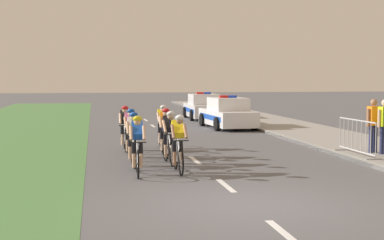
{
  "coord_description": "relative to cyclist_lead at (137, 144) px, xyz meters",
  "views": [
    {
      "loc": [
        -2.95,
        -10.41,
        2.47
      ],
      "look_at": [
        0.15,
        7.26,
        1.1
      ],
      "focal_mm": 52.62,
      "sensor_mm": 36.0,
      "label": 1
    }
  ],
  "objects": [
    {
      "name": "cyclist_second",
      "position": [
        1.06,
        0.19,
        0.0
      ],
      "size": [
        0.42,
        1.72,
        1.56
      ],
      "color": "black",
      "rests_on": "ground"
    },
    {
      "name": "cyclist_lead",
      "position": [
        0.0,
        0.0,
        0.0
      ],
      "size": [
        0.43,
        1.72,
        1.56
      ],
      "color": "black",
      "rests_on": "ground"
    },
    {
      "name": "grass_verge",
      "position": [
        -4.8,
        10.38,
        -0.78
      ],
      "size": [
        7.0,
        60.0,
        0.01
      ],
      "primitive_type": "cube",
      "color": "#4C7F42",
      "rests_on": "ground"
    },
    {
      "name": "ground_plane",
      "position": [
        1.88,
        -3.62,
        -0.79
      ],
      "size": [
        160.0,
        160.0,
        0.0
      ],
      "primitive_type": "plane",
      "color": "#56565B"
    },
    {
      "name": "cyclist_fifth",
      "position": [
        0.03,
        3.18,
        0.0
      ],
      "size": [
        0.43,
        1.72,
        1.56
      ],
      "color": "black",
      "rests_on": "ground"
    },
    {
      "name": "police_car_nearest",
      "position": [
        5.34,
        12.52,
        -0.11
      ],
      "size": [
        2.21,
        4.5,
        1.59
      ],
      "color": "white",
      "rests_on": "ground"
    },
    {
      "name": "cyclist_sixth",
      "position": [
        1.1,
        3.2,
        0.0
      ],
      "size": [
        0.42,
        1.72,
        1.56
      ],
      "color": "black",
      "rests_on": "ground"
    },
    {
      "name": "spectator_back",
      "position": [
        7.51,
        2.17,
        0.3
      ],
      "size": [
        0.52,
        0.31,
        1.68
      ],
      "color": "#23284C",
      "rests_on": "sidewalk_slab"
    },
    {
      "name": "police_car_second",
      "position": [
        5.33,
        18.56,
        -0.11
      ],
      "size": [
        2.05,
        4.42,
        1.59
      ],
      "color": "white",
      "rests_on": "ground"
    },
    {
      "name": "crowd_barrier_middle",
      "position": [
        6.77,
        1.78,
        -0.14
      ],
      "size": [
        0.52,
        2.32,
        1.07
      ],
      "color": "#B7BABF",
      "rests_on": "sidewalk_slab"
    },
    {
      "name": "sidewalk_slab",
      "position": [
        8.22,
        10.38,
        -0.73
      ],
      "size": [
        3.68,
        60.0,
        0.12
      ],
      "primitive_type": "cube",
      "color": "gray",
      "rests_on": "ground"
    },
    {
      "name": "cyclist_fourth",
      "position": [
        1.03,
        1.74,
        0.0
      ],
      "size": [
        0.43,
        1.72,
        1.56
      ],
      "color": "black",
      "rests_on": "ground"
    },
    {
      "name": "kerb_edge",
      "position": [
        6.46,
        10.38,
        -0.72
      ],
      "size": [
        0.16,
        60.0,
        0.13
      ],
      "primitive_type": "cube",
      "color": "#9E9E99",
      "rests_on": "ground"
    },
    {
      "name": "cyclist_seventh",
      "position": [
        -0.04,
        4.91,
        0.0
      ],
      "size": [
        0.42,
        1.72,
        1.56
      ],
      "color": "black",
      "rests_on": "ground"
    },
    {
      "name": "cyclist_third",
      "position": [
        0.0,
        1.48,
        0.0
      ],
      "size": [
        0.42,
        1.72,
        1.56
      ],
      "color": "black",
      "rests_on": "ground"
    },
    {
      "name": "cyclist_eighth",
      "position": [
        1.26,
        5.17,
        0.0
      ],
      "size": [
        0.42,
        1.72,
        1.56
      ],
      "color": "black",
      "rests_on": "ground"
    },
    {
      "name": "lane_markings_centre",
      "position": [
        1.88,
        6.33,
        -0.78
      ],
      "size": [
        0.14,
        25.6,
        0.01
      ],
      "color": "white",
      "rests_on": "ground"
    }
  ]
}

